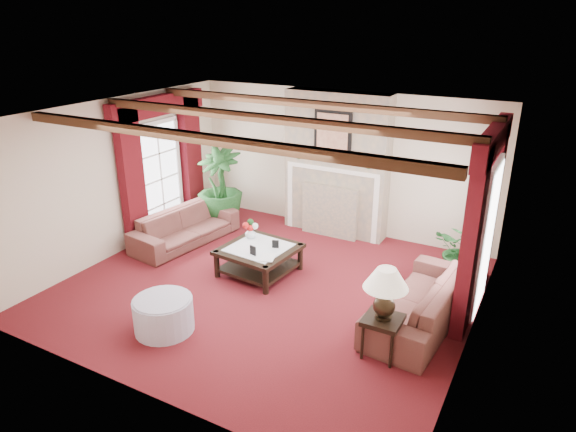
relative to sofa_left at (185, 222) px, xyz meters
The scene contains 23 objects.
floor 2.37m from the sofa_left, 18.18° to the right, with size 6.00×6.00×0.00m, color #440C12.
ceiling 3.27m from the sofa_left, 18.18° to the right, with size 6.00×6.00×0.00m, color white.
back_wall 3.14m from the sofa_left, 42.36° to the left, with size 6.00×0.02×2.70m, color beige.
left_wall 1.42m from the sofa_left, 137.06° to the right, with size 0.02×5.50×2.70m, color beige.
right_wall 5.35m from the sofa_left, ahead, with size 0.02×5.50×2.70m, color beige.
ceiling_beams 3.23m from the sofa_left, 18.18° to the right, with size 6.00×3.00×0.12m, color #3A2412, non-canonical shape.
fireplace 3.67m from the sofa_left, 39.40° to the left, with size 2.00×0.52×2.70m, color tan, non-canonical shape.
french_door_left 1.90m from the sofa_left, 160.13° to the left, with size 0.10×1.10×2.16m, color white, non-canonical shape.
french_door_right 5.47m from the sofa_left, ahead, with size 0.10×1.10×2.16m, color white, non-canonical shape.
curtains_left 2.25m from the sofa_left, 157.06° to the left, with size 0.20×2.40×2.55m, color #44090C, non-canonical shape.
curtains_right 5.52m from the sofa_left, ahead, with size 0.20×2.40×2.55m, color #44090C, non-canonical shape.
sofa_left is the anchor object (origin of this frame).
sofa_right 4.58m from the sofa_left, ahead, with size 0.85×2.33×0.89m, color #3C101E.
potted_palm 1.11m from the sofa_left, 88.72° to the left, with size 0.92×1.61×0.89m, color black.
small_plant 4.91m from the sofa_left, 11.44° to the left, with size 1.14×1.20×0.75m, color black.
coffee_table 1.90m from the sofa_left, 11.94° to the right, with size 1.12×1.12×0.46m, color black, non-canonical shape.
side_table 4.59m from the sofa_left, 19.54° to the right, with size 0.46×0.46×0.54m, color black, non-canonical shape.
ottoman 2.88m from the sofa_left, 56.61° to the right, with size 0.80×0.80×0.46m, color #9C93A7.
table_lamp 4.61m from the sofa_left, 19.54° to the right, with size 0.54×0.54×0.69m, color black, non-canonical shape.
flower_vase 1.54m from the sofa_left, ahead, with size 0.23×0.23×0.19m, color silver.
book 2.19m from the sofa_left, 18.54° to the right, with size 0.22×0.09×0.30m, color black.
photo_frame_a 2.04m from the sofa_left, 19.52° to the right, with size 0.12×0.02×0.16m, color black, non-canonical shape.
photo_frame_b 2.12m from the sofa_left, ahead, with size 0.11×0.02×0.14m, color black, non-canonical shape.
Camera 1 is at (3.64, -6.05, 3.97)m, focal length 32.00 mm.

